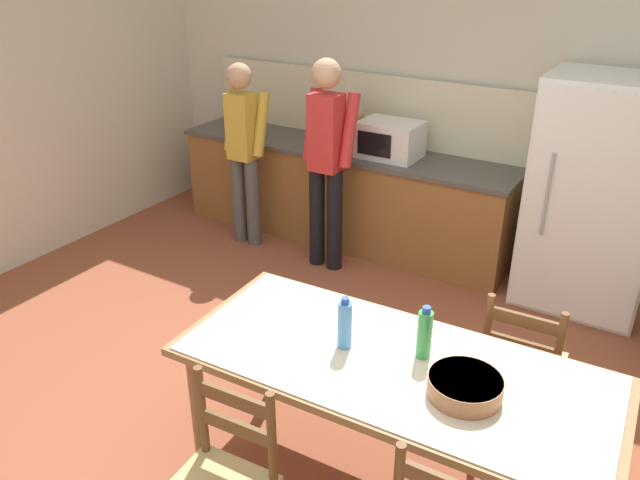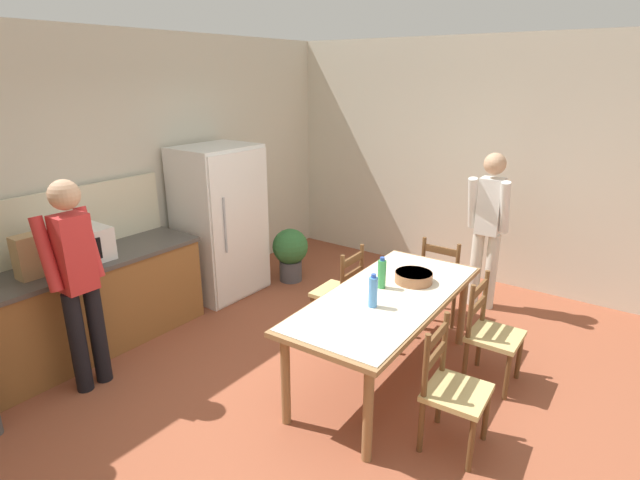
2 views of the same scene
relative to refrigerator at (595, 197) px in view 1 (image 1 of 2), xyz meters
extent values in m
plane|color=brown|center=(-1.00, -2.19, -0.86)|extent=(8.32, 8.32, 0.00)
cube|color=beige|center=(-1.00, 0.47, 0.59)|extent=(6.52, 0.12, 2.90)
cube|color=brown|center=(-2.12, 0.04, -0.44)|extent=(3.11, 0.62, 0.84)
cube|color=#4C4742|center=(-2.12, 0.04, 0.00)|extent=(3.15, 0.66, 0.04)
cube|color=#B7BCC1|center=(-2.82, 0.04, 0.00)|extent=(0.52, 0.38, 0.02)
cube|color=beige|center=(-2.12, 0.35, 0.32)|extent=(3.11, 0.03, 0.60)
cube|color=white|center=(0.00, 0.01, 0.00)|extent=(0.89, 0.68, 1.73)
cube|color=white|center=(0.00, -0.34, 0.00)|extent=(0.85, 0.02, 1.66)
cylinder|color=#A5AAB2|center=(-0.27, -0.36, 0.09)|extent=(0.02, 0.02, 0.60)
cube|color=white|center=(-1.65, 0.02, 0.17)|extent=(0.50, 0.38, 0.30)
cube|color=black|center=(-1.70, -0.17, 0.17)|extent=(0.30, 0.01, 0.19)
cube|color=tan|center=(-2.06, 0.01, 0.20)|extent=(0.24, 0.16, 0.36)
cylinder|color=olive|center=(-1.36, -2.79, -0.50)|extent=(0.07, 0.07, 0.73)
cylinder|color=olive|center=(-1.38, -2.11, -0.50)|extent=(0.07, 0.07, 0.73)
cylinder|color=olive|center=(0.46, -2.05, -0.50)|extent=(0.07, 0.07, 0.73)
cube|color=olive|center=(-0.45, -2.42, -0.11)|extent=(2.07, 0.96, 0.04)
cube|color=beige|center=(-0.45, -2.42, -0.09)|extent=(1.99, 0.92, 0.01)
cylinder|color=#4C8ED6|center=(-0.71, -2.43, 0.04)|extent=(0.07, 0.07, 0.24)
cylinder|color=#2D51B2|center=(-0.71, -2.43, 0.17)|extent=(0.04, 0.04, 0.03)
cylinder|color=green|center=(-0.35, -2.31, 0.04)|extent=(0.07, 0.07, 0.24)
cylinder|color=#2D51B2|center=(-0.35, -2.31, 0.17)|extent=(0.04, 0.04, 0.03)
cylinder|color=#9E6642|center=(-0.09, -2.47, -0.04)|extent=(0.32, 0.32, 0.09)
cylinder|color=#9E6642|center=(-0.09, -2.47, 0.00)|extent=(0.31, 0.31, 0.02)
cylinder|color=brown|center=(-1.07, -3.05, -0.18)|extent=(0.04, 0.04, 0.46)
cylinder|color=brown|center=(-0.71, -3.03, -0.18)|extent=(0.04, 0.04, 0.46)
cube|color=brown|center=(-0.89, -3.04, -0.05)|extent=(0.36, 0.05, 0.07)
cube|color=brown|center=(-0.89, -3.04, -0.21)|extent=(0.36, 0.05, 0.07)
cylinder|color=brown|center=(0.15, -1.46, -0.66)|extent=(0.04, 0.04, 0.41)
cylinder|color=brown|center=(-0.21, -1.47, -0.66)|extent=(0.04, 0.04, 0.41)
cylinder|color=brown|center=(0.17, -1.80, -0.66)|extent=(0.04, 0.04, 0.41)
cylinder|color=brown|center=(-0.19, -1.81, -0.66)|extent=(0.04, 0.04, 0.41)
cube|color=tan|center=(-0.02, -1.63, -0.43)|extent=(0.44, 0.42, 0.04)
cylinder|color=brown|center=(0.17, -1.80, -0.18)|extent=(0.04, 0.04, 0.46)
cylinder|color=brown|center=(-0.19, -1.81, -0.18)|extent=(0.04, 0.04, 0.46)
cube|color=brown|center=(-0.01, -1.80, -0.05)|extent=(0.36, 0.04, 0.07)
cube|color=brown|center=(-0.01, -1.80, -0.21)|extent=(0.36, 0.04, 0.07)
cylinder|color=#4C4C4C|center=(-2.90, -0.49, -0.46)|extent=(0.12, 0.12, 0.81)
cylinder|color=#4C4C4C|center=(-2.74, -0.49, -0.46)|extent=(0.12, 0.12, 0.81)
cube|color=gold|center=(-2.82, -0.49, 0.23)|extent=(0.23, 0.19, 0.57)
sphere|color=tan|center=(-2.82, -0.49, 0.66)|extent=(0.22, 0.22, 0.22)
cylinder|color=gold|center=(-2.98, -0.42, 0.26)|extent=(0.09, 0.22, 0.54)
cylinder|color=gold|center=(-2.66, -0.42, 0.26)|extent=(0.09, 0.22, 0.54)
cylinder|color=black|center=(-2.05, -0.51, -0.43)|extent=(0.13, 0.13, 0.87)
cylinder|color=black|center=(-1.88, -0.51, -0.43)|extent=(0.13, 0.13, 0.87)
cube|color=red|center=(-1.96, -0.51, 0.31)|extent=(0.24, 0.20, 0.61)
sphere|color=tan|center=(-1.96, -0.51, 0.77)|extent=(0.23, 0.23, 0.23)
cylinder|color=red|center=(-2.13, -0.44, 0.34)|extent=(0.10, 0.23, 0.58)
cylinder|color=red|center=(-1.79, -0.44, 0.34)|extent=(0.10, 0.23, 0.58)
camera|label=1|loc=(0.49, -4.60, 1.68)|focal=35.00mm
camera|label=2|loc=(-3.74, -4.15, 1.62)|focal=28.00mm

